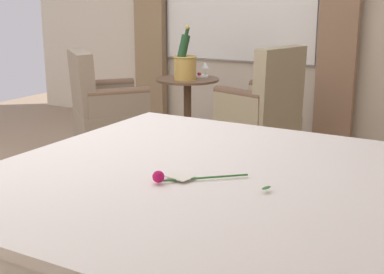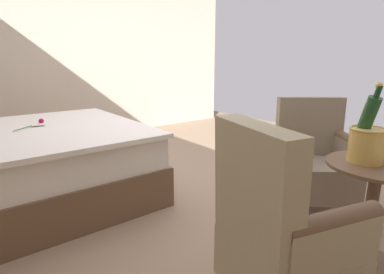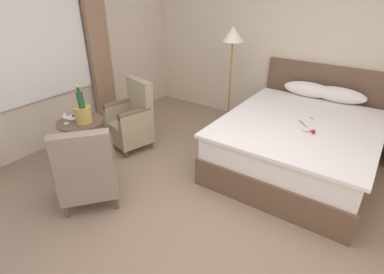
{
  "view_description": "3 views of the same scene",
  "coord_description": "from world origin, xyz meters",
  "px_view_note": "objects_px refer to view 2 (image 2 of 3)",
  "views": [
    {
      "loc": [
        2.39,
        2.32,
        1.38
      ],
      "look_at": [
        -0.3,
        0.8,
        0.57
      ],
      "focal_mm": 50.0,
      "sensor_mm": 36.0,
      "label": 1
    },
    {
      "loc": [
        -2.4,
        1.81,
        1.25
      ],
      "look_at": [
        -0.6,
        0.42,
        0.68
      ],
      "focal_mm": 28.0,
      "sensor_mm": 36.0,
      "label": 2
    },
    {
      "loc": [
        1.34,
        -2.06,
        2.22
      ],
      "look_at": [
        -0.49,
        0.57,
        0.55
      ],
      "focal_mm": 28.0,
      "sensor_mm": 36.0,
      "label": 3
    }
  ],
  "objects_px": {
    "armchair_by_window": "(279,240)",
    "bed": "(5,168)",
    "side_table_round": "(371,208)",
    "champagne_bucket": "(367,139)",
    "armchair_facing_bed": "(313,160)"
  },
  "relations": [
    {
      "from": "armchair_by_window",
      "to": "bed",
      "type": "bearing_deg",
      "value": 22.48
    },
    {
      "from": "bed",
      "to": "armchair_by_window",
      "type": "relative_size",
      "value": 2.27
    },
    {
      "from": "bed",
      "to": "side_table_round",
      "type": "relative_size",
      "value": 3.4
    },
    {
      "from": "bed",
      "to": "champagne_bucket",
      "type": "xyz_separation_m",
      "value": [
        -2.2,
        -1.66,
        0.45
      ]
    },
    {
      "from": "side_table_round",
      "to": "champagne_bucket",
      "type": "relative_size",
      "value": 1.41
    },
    {
      "from": "champagne_bucket",
      "to": "armchair_by_window",
      "type": "relative_size",
      "value": 0.47
    },
    {
      "from": "bed",
      "to": "armchair_facing_bed",
      "type": "height_order",
      "value": "bed"
    },
    {
      "from": "bed",
      "to": "armchair_by_window",
      "type": "height_order",
      "value": "bed"
    },
    {
      "from": "side_table_round",
      "to": "champagne_bucket",
      "type": "distance_m",
      "value": 0.43
    },
    {
      "from": "side_table_round",
      "to": "champagne_bucket",
      "type": "bearing_deg",
      "value": 11.57
    },
    {
      "from": "champagne_bucket",
      "to": "armchair_facing_bed",
      "type": "distance_m",
      "value": 0.82
    },
    {
      "from": "side_table_round",
      "to": "armchair_by_window",
      "type": "distance_m",
      "value": 0.78
    },
    {
      "from": "side_table_round",
      "to": "champagne_bucket",
      "type": "height_order",
      "value": "champagne_bucket"
    },
    {
      "from": "champagne_bucket",
      "to": "armchair_by_window",
      "type": "xyz_separation_m",
      "value": [
        0.03,
        0.76,
        -0.39
      ]
    },
    {
      "from": "side_table_round",
      "to": "armchair_facing_bed",
      "type": "height_order",
      "value": "armchair_facing_bed"
    }
  ]
}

